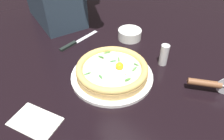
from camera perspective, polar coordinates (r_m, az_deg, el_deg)
ground_plane at (r=0.74m, az=-1.77°, el=-3.19°), size 2.40×2.40×0.03m
pizza_plate at (r=0.73m, az=0.00°, el=-1.56°), size 0.29×0.29×0.01m
pizza at (r=0.71m, az=0.03°, el=0.10°), size 0.25×0.25×0.06m
side_bowl at (r=0.94m, az=4.99°, el=9.99°), size 0.11×0.11×0.04m
pizza_cutter at (r=0.73m, az=25.83°, el=-3.53°), size 0.14×0.10×0.07m
table_knife at (r=0.93m, az=-10.59°, el=7.49°), size 0.05×0.22×0.01m
folded_napkin at (r=0.64m, az=-21.00°, el=-13.03°), size 0.16×0.13×0.01m
pepper_shaker at (r=0.79m, az=14.40°, el=4.13°), size 0.03×0.03×0.08m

